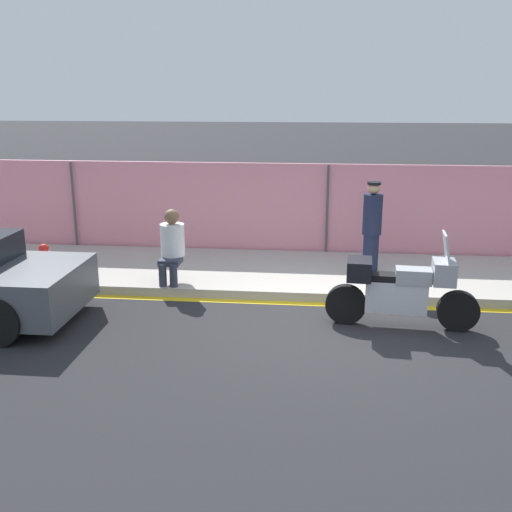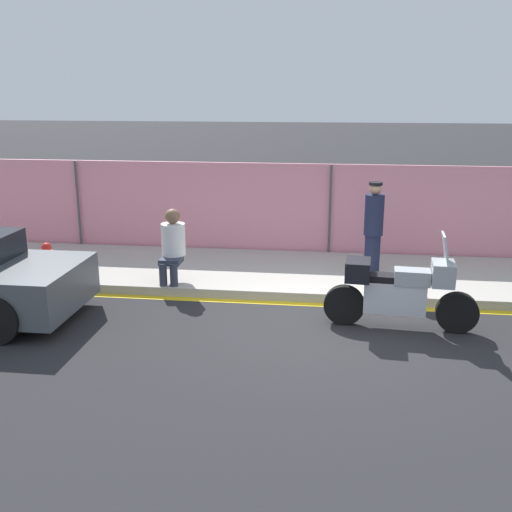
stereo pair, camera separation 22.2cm
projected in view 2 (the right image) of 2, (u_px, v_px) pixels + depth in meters
The scene contains 8 objects.
ground_plane at pixel (326, 327), 9.08m from camera, with size 120.00×120.00×0.00m, color #262628.
sidewalk at pixel (328, 275), 11.37m from camera, with size 40.71×2.76×0.16m.
curb_paint_stripe at pixel (326, 305), 9.99m from camera, with size 40.71×0.18×0.01m.
storefront_fence at pixel (330, 212), 12.53m from camera, with size 38.67×0.17×2.01m.
motorcycle at pixel (399, 290), 8.89m from camera, with size 2.27×0.61×1.49m.
officer_standing at pixel (373, 227), 10.95m from camera, with size 0.35×0.35×1.71m.
person_seated_on_curb at pixel (173, 242), 10.62m from camera, with size 0.43×0.69×1.29m.
fire_hydrant at pixel (47, 257), 11.23m from camera, with size 0.21×0.26×0.56m.
Camera 2 is at (0.02, -8.53, 3.47)m, focal length 42.00 mm.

